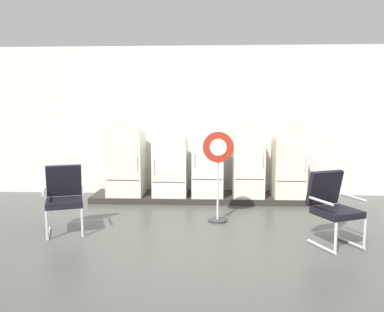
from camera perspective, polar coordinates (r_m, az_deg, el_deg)
name	(u,v)px	position (r m, az deg, el deg)	size (l,w,h in m)	color
ground	(203,256)	(5.12, 1.59, -14.75)	(12.00, 10.00, 0.05)	#494944
back_wall	(206,121)	(8.43, 2.08, 5.34)	(11.76, 0.12, 3.25)	silver
display_plinth	(205,197)	(7.99, 1.99, -6.19)	(4.70, 0.95, 0.12)	#2F2924
refrigerator_0	(126,157)	(7.95, -9.89, -0.12)	(0.72, 0.72, 1.51)	silver
refrigerator_1	(170,161)	(7.75, -3.32, -0.69)	(0.69, 0.61, 1.39)	silver
refrigerator_2	(208,156)	(7.72, 2.36, 0.05)	(0.63, 0.66, 1.57)	silver
refrigerator_3	(248,155)	(7.78, 8.46, 0.11)	(0.61, 0.70, 1.58)	silver
refrigerator_4	(289,158)	(7.89, 14.35, -0.32)	(0.62, 0.66, 1.49)	silver
armchair_left	(64,195)	(6.17, -18.65, -5.60)	(0.73, 0.78, 1.02)	silver
armchair_right	(332,204)	(5.65, 20.35, -6.79)	(0.75, 0.79, 1.02)	silver
sign_stand	(218,176)	(6.33, 3.92, -2.95)	(0.51, 0.32, 1.51)	#2D2D30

